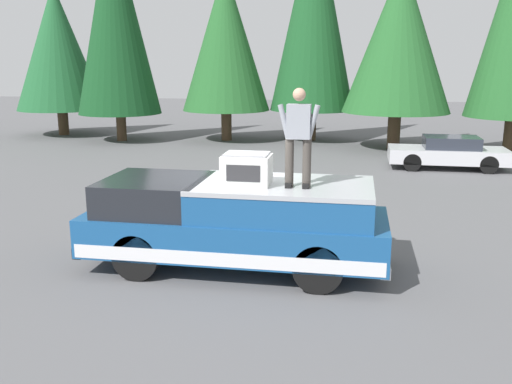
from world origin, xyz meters
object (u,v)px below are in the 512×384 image
Objects in this scene: compressor_unit at (247,169)px; person_on_truck_bed at (299,135)px; pickup_truck at (236,223)px; parked_car_silver at (448,153)px.

person_on_truck_bed is (-0.04, -0.91, 0.62)m from compressor_unit.
pickup_truck is at bearing 52.53° from compressor_unit.
compressor_unit is 12.33m from parked_car_silver.
compressor_unit is at bearing 87.60° from person_on_truck_bed.
compressor_unit is 0.20× the size of parked_car_silver.
parked_car_silver is (11.13, -5.14, -1.35)m from compressor_unit.
pickup_truck is 1.10m from compressor_unit.
pickup_truck is at bearing 78.69° from person_on_truck_bed.
person_on_truck_bed is (-0.23, -1.16, 1.68)m from pickup_truck.
pickup_truck reaches higher than parked_car_silver.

